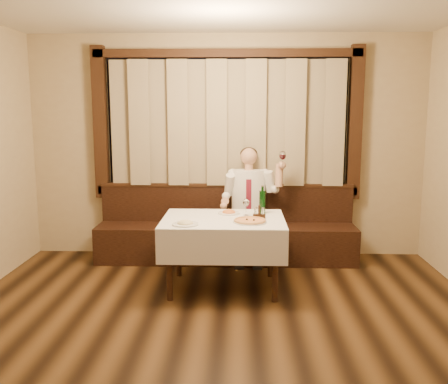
{
  "coord_description": "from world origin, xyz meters",
  "views": [
    {
      "loc": [
        0.17,
        -3.36,
        1.89
      ],
      "look_at": [
        0.0,
        1.9,
        1.0
      ],
      "focal_mm": 40.0,
      "sensor_mm": 36.0,
      "label": 1
    }
  ],
  "objects_px": {
    "banquette": "(226,235)",
    "pasta_cream": "(185,222)",
    "seated_man": "(249,196)",
    "cruet_caddy": "(259,214)",
    "dining_table": "(223,228)",
    "pizza": "(250,221)",
    "pasta_red": "(229,211)",
    "green_bottle": "(262,202)"
  },
  "relations": [
    {
      "from": "banquette",
      "to": "cruet_caddy",
      "type": "distance_m",
      "value": 1.18
    },
    {
      "from": "banquette",
      "to": "pasta_red",
      "type": "height_order",
      "value": "banquette"
    },
    {
      "from": "pasta_red",
      "to": "pasta_cream",
      "type": "bearing_deg",
      "value": -127.57
    },
    {
      "from": "pasta_cream",
      "to": "seated_man",
      "type": "distance_m",
      "value": 1.4
    },
    {
      "from": "dining_table",
      "to": "cruet_caddy",
      "type": "height_order",
      "value": "cruet_caddy"
    },
    {
      "from": "dining_table",
      "to": "seated_man",
      "type": "distance_m",
      "value": 0.99
    },
    {
      "from": "seated_man",
      "to": "banquette",
      "type": "bearing_deg",
      "value": 162.47
    },
    {
      "from": "pizza",
      "to": "green_bottle",
      "type": "relative_size",
      "value": 1.11
    },
    {
      "from": "cruet_caddy",
      "to": "seated_man",
      "type": "distance_m",
      "value": 0.92
    },
    {
      "from": "green_bottle",
      "to": "pasta_red",
      "type": "bearing_deg",
      "value": -174.95
    },
    {
      "from": "pizza",
      "to": "pasta_red",
      "type": "relative_size",
      "value": 1.44
    },
    {
      "from": "seated_man",
      "to": "pizza",
      "type": "bearing_deg",
      "value": -90.55
    },
    {
      "from": "cruet_caddy",
      "to": "seated_man",
      "type": "height_order",
      "value": "seated_man"
    },
    {
      "from": "banquette",
      "to": "green_bottle",
      "type": "relative_size",
      "value": 10.41
    },
    {
      "from": "dining_table",
      "to": "green_bottle",
      "type": "xyz_separation_m",
      "value": [
        0.41,
        0.26,
        0.24
      ]
    },
    {
      "from": "pizza",
      "to": "cruet_caddy",
      "type": "height_order",
      "value": "cruet_caddy"
    },
    {
      "from": "banquette",
      "to": "cruet_caddy",
      "type": "bearing_deg",
      "value": -69.64
    },
    {
      "from": "cruet_caddy",
      "to": "green_bottle",
      "type": "bearing_deg",
      "value": 87.66
    },
    {
      "from": "seated_man",
      "to": "cruet_caddy",
      "type": "bearing_deg",
      "value": -84.4
    },
    {
      "from": "pizza",
      "to": "cruet_caddy",
      "type": "distance_m",
      "value": 0.22
    },
    {
      "from": "dining_table",
      "to": "seated_man",
      "type": "height_order",
      "value": "seated_man"
    },
    {
      "from": "pizza",
      "to": "green_bottle",
      "type": "distance_m",
      "value": 0.47
    },
    {
      "from": "green_bottle",
      "to": "cruet_caddy",
      "type": "distance_m",
      "value": 0.26
    },
    {
      "from": "banquette",
      "to": "pasta_red",
      "type": "relative_size",
      "value": 13.55
    },
    {
      "from": "banquette",
      "to": "green_bottle",
      "type": "distance_m",
      "value": 1.04
    },
    {
      "from": "pasta_cream",
      "to": "dining_table",
      "type": "bearing_deg",
      "value": 40.76
    },
    {
      "from": "cruet_caddy",
      "to": "banquette",
      "type": "bearing_deg",
      "value": 117.88
    },
    {
      "from": "dining_table",
      "to": "seated_man",
      "type": "relative_size",
      "value": 0.9
    },
    {
      "from": "banquette",
      "to": "pasta_cream",
      "type": "xyz_separation_m",
      "value": [
        -0.36,
        -1.34,
        0.48
      ]
    },
    {
      "from": "banquette",
      "to": "pasta_cream",
      "type": "distance_m",
      "value": 1.47
    },
    {
      "from": "dining_table",
      "to": "cruet_caddy",
      "type": "relative_size",
      "value": 9.27
    },
    {
      "from": "green_bottle",
      "to": "seated_man",
      "type": "xyz_separation_m",
      "value": [
        -0.13,
        0.68,
        -0.07
      ]
    },
    {
      "from": "dining_table",
      "to": "cruet_caddy",
      "type": "distance_m",
      "value": 0.4
    },
    {
      "from": "pizza",
      "to": "seated_man",
      "type": "bearing_deg",
      "value": 89.45
    },
    {
      "from": "dining_table",
      "to": "green_bottle",
      "type": "bearing_deg",
      "value": 31.98
    },
    {
      "from": "dining_table",
      "to": "pasta_red",
      "type": "distance_m",
      "value": 0.27
    },
    {
      "from": "pizza",
      "to": "cruet_caddy",
      "type": "xyz_separation_m",
      "value": [
        0.1,
        0.19,
        0.03
      ]
    },
    {
      "from": "cruet_caddy",
      "to": "dining_table",
      "type": "bearing_deg",
      "value": -169.65
    },
    {
      "from": "pizza",
      "to": "green_bottle",
      "type": "bearing_deg",
      "value": 71.82
    },
    {
      "from": "banquette",
      "to": "dining_table",
      "type": "height_order",
      "value": "banquette"
    },
    {
      "from": "dining_table",
      "to": "pizza",
      "type": "distance_m",
      "value": 0.35
    },
    {
      "from": "dining_table",
      "to": "pizza",
      "type": "relative_size",
      "value": 3.73
    }
  ]
}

